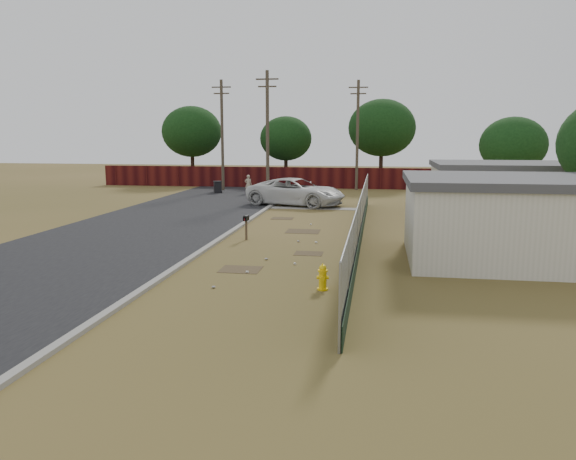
% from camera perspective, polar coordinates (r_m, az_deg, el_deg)
% --- Properties ---
extents(ground, '(120.00, 120.00, 0.00)m').
position_cam_1_polar(ground, '(24.14, -0.13, -1.33)').
color(ground, brown).
rests_on(ground, ground).
extents(street, '(15.10, 60.00, 0.12)m').
position_cam_1_polar(street, '(33.49, -9.35, 1.67)').
color(street, black).
rests_on(street, ground).
extents(chainlink_fence, '(0.10, 27.06, 2.02)m').
position_cam_1_polar(chainlink_fence, '(24.71, 7.42, 0.72)').
color(chainlink_fence, gray).
rests_on(chainlink_fence, ground).
extents(privacy_fence, '(30.00, 0.12, 1.80)m').
position_cam_1_polar(privacy_fence, '(49.51, -2.31, 5.38)').
color(privacy_fence, '#4D1310').
rests_on(privacy_fence, ground).
extents(utility_poles, '(12.60, 8.24, 9.00)m').
position_cam_1_polar(utility_poles, '(44.68, -0.49, 9.79)').
color(utility_poles, brown).
rests_on(utility_poles, ground).
extents(houses, '(9.30, 17.24, 3.10)m').
position_cam_1_polar(houses, '(27.33, 21.54, 2.59)').
color(houses, silver).
rests_on(houses, ground).
extents(horizon_trees, '(33.32, 31.94, 7.78)m').
position_cam_1_polar(horizon_trees, '(47.03, 5.61, 9.66)').
color(horizon_trees, black).
rests_on(horizon_trees, ground).
extents(fire_hydrant, '(0.37, 0.37, 0.82)m').
position_cam_1_polar(fire_hydrant, '(16.89, 3.55, -4.85)').
color(fire_hydrant, yellow).
rests_on(fire_hydrant, ground).
extents(mailbox, '(0.20, 0.48, 1.11)m').
position_cam_1_polar(mailbox, '(24.79, -4.27, 0.99)').
color(mailbox, brown).
rests_on(mailbox, ground).
extents(pickup_truck, '(7.04, 4.75, 1.79)m').
position_cam_1_polar(pickup_truck, '(36.88, 0.84, 3.90)').
color(pickup_truck, silver).
rests_on(pickup_truck, ground).
extents(pedestrian, '(0.59, 0.43, 1.52)m').
position_cam_1_polar(pedestrian, '(43.95, -4.06, 4.64)').
color(pedestrian, tan).
rests_on(pedestrian, ground).
extents(trash_bin, '(0.84, 0.82, 0.95)m').
position_cam_1_polar(trash_bin, '(45.12, -7.16, 4.37)').
color(trash_bin, black).
rests_on(trash_bin, ground).
extents(scattered_litter, '(2.40, 12.53, 0.07)m').
position_cam_1_polar(scattered_litter, '(22.06, -0.50, -2.28)').
color(scattered_litter, silver).
rests_on(scattered_litter, ground).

